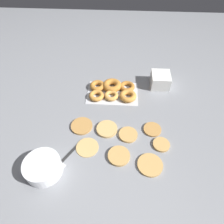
{
  "coord_description": "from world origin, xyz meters",
  "views": [
    {
      "loc": [
        -0.03,
        0.65,
        0.86
      ],
      "look_at": [
        0.01,
        -0.07,
        0.04
      ],
      "focal_mm": 32.0,
      "sensor_mm": 36.0,
      "label": 1
    }
  ],
  "objects_px": {
    "container_stack": "(160,80)",
    "spatula": "(57,167)",
    "pancake_4": "(161,145)",
    "donut_tray": "(113,90)",
    "pancake_2": "(87,147)",
    "pancake_7": "(107,129)",
    "pancake_5": "(128,135)",
    "pancake_1": "(152,129)",
    "batter_bowl": "(43,167)",
    "pancake_0": "(150,165)",
    "pancake_6": "(82,126)",
    "pancake_3": "(119,156)"
  },
  "relations": [
    {
      "from": "pancake_5",
      "to": "batter_bowl",
      "type": "distance_m",
      "value": 0.44
    },
    {
      "from": "pancake_7",
      "to": "pancake_6",
      "type": "bearing_deg",
      "value": -5.6
    },
    {
      "from": "pancake_0",
      "to": "pancake_2",
      "type": "height_order",
      "value": "pancake_0"
    },
    {
      "from": "pancake_2",
      "to": "spatula",
      "type": "distance_m",
      "value": 0.17
    },
    {
      "from": "spatula",
      "to": "pancake_4",
      "type": "bearing_deg",
      "value": 138.72
    },
    {
      "from": "pancake_7",
      "to": "batter_bowl",
      "type": "bearing_deg",
      "value": 42.75
    },
    {
      "from": "pancake_7",
      "to": "container_stack",
      "type": "bearing_deg",
      "value": -129.7
    },
    {
      "from": "pancake_2",
      "to": "pancake_3",
      "type": "height_order",
      "value": "pancake_3"
    },
    {
      "from": "pancake_7",
      "to": "batter_bowl",
      "type": "distance_m",
      "value": 0.36
    },
    {
      "from": "pancake_6",
      "to": "donut_tray",
      "type": "height_order",
      "value": "donut_tray"
    },
    {
      "from": "pancake_0",
      "to": "donut_tray",
      "type": "height_order",
      "value": "donut_tray"
    },
    {
      "from": "pancake_7",
      "to": "pancake_2",
      "type": "bearing_deg",
      "value": 52.07
    },
    {
      "from": "pancake_4",
      "to": "pancake_5",
      "type": "xyz_separation_m",
      "value": [
        0.17,
        -0.05,
        0.0
      ]
    },
    {
      "from": "pancake_2",
      "to": "batter_bowl",
      "type": "xyz_separation_m",
      "value": [
        0.18,
        0.13,
        0.03
      ]
    },
    {
      "from": "pancake_3",
      "to": "batter_bowl",
      "type": "bearing_deg",
      "value": 15.13
    },
    {
      "from": "batter_bowl",
      "to": "pancake_4",
      "type": "bearing_deg",
      "value": -162.99
    },
    {
      "from": "donut_tray",
      "to": "spatula",
      "type": "bearing_deg",
      "value": 65.86
    },
    {
      "from": "pancake_1",
      "to": "spatula",
      "type": "bearing_deg",
      "value": 27.44
    },
    {
      "from": "pancake_4",
      "to": "container_stack",
      "type": "height_order",
      "value": "container_stack"
    },
    {
      "from": "pancake_7",
      "to": "batter_bowl",
      "type": "xyz_separation_m",
      "value": [
        0.27,
        0.25,
        0.03
      ]
    },
    {
      "from": "pancake_2",
      "to": "pancake_4",
      "type": "relative_size",
      "value": 1.33
    },
    {
      "from": "pancake_4",
      "to": "pancake_6",
      "type": "height_order",
      "value": "pancake_4"
    },
    {
      "from": "container_stack",
      "to": "spatula",
      "type": "xyz_separation_m",
      "value": [
        0.53,
        0.6,
        -0.04
      ]
    },
    {
      "from": "pancake_2",
      "to": "container_stack",
      "type": "distance_m",
      "value": 0.63
    },
    {
      "from": "pancake_4",
      "to": "spatula",
      "type": "bearing_deg",
      "value": 16.34
    },
    {
      "from": "pancake_2",
      "to": "batter_bowl",
      "type": "relative_size",
      "value": 0.68
    },
    {
      "from": "pancake_6",
      "to": "pancake_5",
      "type": "bearing_deg",
      "value": 170.27
    },
    {
      "from": "pancake_5",
      "to": "batter_bowl",
      "type": "height_order",
      "value": "batter_bowl"
    },
    {
      "from": "pancake_0",
      "to": "pancake_3",
      "type": "distance_m",
      "value": 0.15
    },
    {
      "from": "batter_bowl",
      "to": "spatula",
      "type": "distance_m",
      "value": 0.06
    },
    {
      "from": "pancake_2",
      "to": "pancake_1",
      "type": "bearing_deg",
      "value": -158.96
    },
    {
      "from": "pancake_6",
      "to": "container_stack",
      "type": "distance_m",
      "value": 0.58
    },
    {
      "from": "pancake_1",
      "to": "donut_tray",
      "type": "xyz_separation_m",
      "value": [
        0.23,
        -0.28,
        0.01
      ]
    },
    {
      "from": "pancake_2",
      "to": "pancake_7",
      "type": "height_order",
      "value": "pancake_7"
    },
    {
      "from": "pancake_2",
      "to": "donut_tray",
      "type": "bearing_deg",
      "value": -104.39
    },
    {
      "from": "pancake_0",
      "to": "pancake_4",
      "type": "bearing_deg",
      "value": -119.25
    },
    {
      "from": "container_stack",
      "to": "spatula",
      "type": "bearing_deg",
      "value": 48.67
    },
    {
      "from": "pancake_4",
      "to": "spatula",
      "type": "relative_size",
      "value": 0.35
    },
    {
      "from": "pancake_5",
      "to": "pancake_7",
      "type": "height_order",
      "value": "pancake_7"
    },
    {
      "from": "donut_tray",
      "to": "spatula",
      "type": "xyz_separation_m",
      "value": [
        0.23,
        0.51,
        -0.02
      ]
    },
    {
      "from": "pancake_4",
      "to": "donut_tray",
      "type": "bearing_deg",
      "value": -54.5
    },
    {
      "from": "pancake_3",
      "to": "donut_tray",
      "type": "bearing_deg",
      "value": -83.05
    },
    {
      "from": "pancake_0",
      "to": "pancake_1",
      "type": "bearing_deg",
      "value": -97.14
    },
    {
      "from": "pancake_1",
      "to": "pancake_4",
      "type": "height_order",
      "value": "pancake_4"
    },
    {
      "from": "donut_tray",
      "to": "container_stack",
      "type": "bearing_deg",
      "value": -163.94
    },
    {
      "from": "pancake_5",
      "to": "donut_tray",
      "type": "distance_m",
      "value": 0.33
    },
    {
      "from": "pancake_1",
      "to": "batter_bowl",
      "type": "relative_size",
      "value": 0.57
    },
    {
      "from": "pancake_5",
      "to": "pancake_7",
      "type": "relative_size",
      "value": 0.88
    },
    {
      "from": "container_stack",
      "to": "pancake_7",
      "type": "bearing_deg",
      "value": 50.3
    },
    {
      "from": "pancake_2",
      "to": "container_stack",
      "type": "xyz_separation_m",
      "value": [
        -0.4,
        -0.49,
        0.04
      ]
    }
  ]
}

